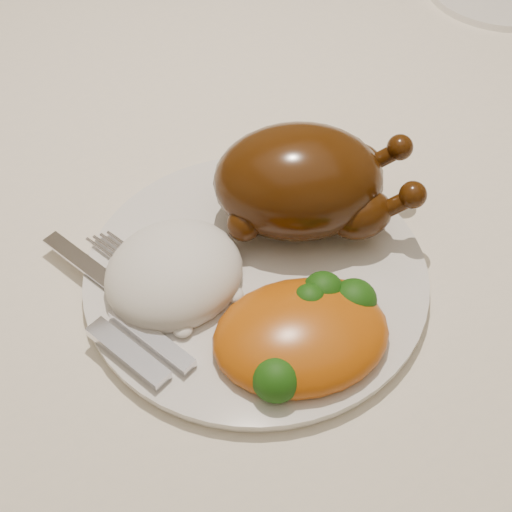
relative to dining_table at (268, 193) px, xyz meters
name	(u,v)px	position (x,y,z in m)	size (l,w,h in m)	color
floor	(263,445)	(0.00, 0.00, -0.67)	(4.00, 4.00, 0.00)	#4F321B
dining_table	(268,193)	(0.00, 0.00, 0.00)	(1.60, 0.90, 0.76)	brown
tablecloth	(269,146)	(0.00, 0.00, 0.07)	(1.73, 1.03, 0.18)	silver
dinner_plate	(256,276)	(-0.10, -0.19, 0.11)	(0.30, 0.30, 0.01)	silver
roast_chicken	(304,182)	(-0.04, -0.15, 0.16)	(0.20, 0.16, 0.10)	#432207
rice_mound	(174,274)	(-0.17, -0.18, 0.13)	(0.15, 0.14, 0.06)	white
mac_and_cheese	(309,330)	(-0.09, -0.27, 0.13)	(0.16, 0.13, 0.05)	#C5580C
cutlery	(128,320)	(-0.22, -0.20, 0.12)	(0.08, 0.19, 0.01)	silver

